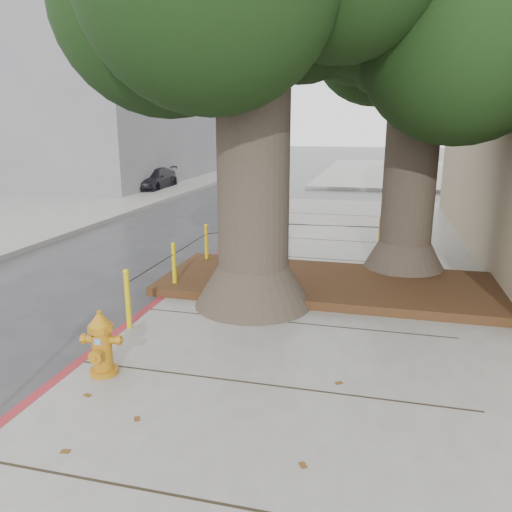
# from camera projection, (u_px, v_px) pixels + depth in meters

# --- Properties ---
(ground) EXTENTS (140.00, 140.00, 0.00)m
(ground) POSITION_uv_depth(u_px,v_px,m) (223.00, 390.00, 6.19)
(ground) COLOR #28282B
(ground) RESTS_ON ground
(sidewalk_far) EXTENTS (16.00, 20.00, 0.15)m
(sidewalk_far) POSITION_uv_depth(u_px,v_px,m) (448.00, 173.00, 32.91)
(sidewalk_far) COLOR slate
(sidewalk_far) RESTS_ON ground
(curb_red) EXTENTS (0.14, 26.00, 0.16)m
(curb_red) POSITION_uv_depth(u_px,v_px,m) (159.00, 303.00, 8.99)
(curb_red) COLOR maroon
(curb_red) RESTS_ON ground
(planter_bed) EXTENTS (6.40, 2.60, 0.16)m
(planter_bed) POSITION_uv_depth(u_px,v_px,m) (329.00, 284.00, 9.58)
(planter_bed) COLOR black
(planter_bed) RESTS_ON sidewalk_main
(building_far_grey) EXTENTS (12.00, 16.00, 12.00)m
(building_far_grey) POSITION_uv_depth(u_px,v_px,m) (89.00, 74.00, 28.80)
(building_far_grey) COLOR slate
(building_far_grey) RESTS_ON ground
(building_far_white) EXTENTS (12.00, 18.00, 15.00)m
(building_far_white) POSITION_uv_depth(u_px,v_px,m) (197.00, 80.00, 50.45)
(building_far_white) COLOR silver
(building_far_white) RESTS_ON ground
(tree_far) EXTENTS (4.50, 3.80, 7.17)m
(tree_far) POSITION_uv_depth(u_px,v_px,m) (440.00, 23.00, 9.28)
(tree_far) COLOR #4C3F33
(tree_far) RESTS_ON sidewalk_main
(bollard_ring) EXTENTS (3.79, 5.39, 0.95)m
(bollard_ring) POSITION_uv_depth(u_px,v_px,m) (247.00, 251.00, 10.33)
(bollard_ring) COLOR gold
(bollard_ring) RESTS_ON sidewalk_main
(fire_hydrant) EXTENTS (0.45, 0.42, 0.85)m
(fire_hydrant) POSITION_uv_depth(u_px,v_px,m) (102.00, 343.00, 6.19)
(fire_hydrant) COLOR #BA7613
(fire_hydrant) RESTS_ON sidewalk_main
(car_silver) EXTENTS (3.92, 1.70, 1.31)m
(car_silver) POSITION_uv_depth(u_px,v_px,m) (490.00, 182.00, 22.44)
(car_silver) COLOR #B2B3B7
(car_silver) RESTS_ON ground
(car_dark) EXTENTS (1.72, 3.86, 1.10)m
(car_dark) POSITION_uv_depth(u_px,v_px,m) (152.00, 179.00, 24.67)
(car_dark) COLOR black
(car_dark) RESTS_ON ground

